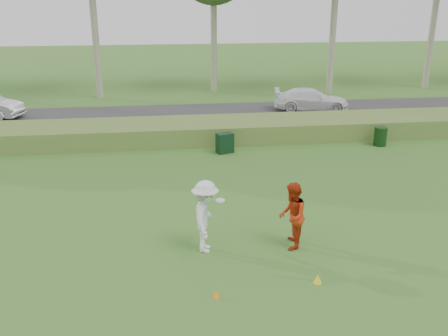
{
  "coord_description": "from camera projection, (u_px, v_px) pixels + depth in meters",
  "views": [
    {
      "loc": [
        -2.07,
        -11.55,
        6.84
      ],
      "look_at": [
        0.0,
        4.0,
        1.3
      ],
      "focal_mm": 40.0,
      "sensor_mm": 36.0,
      "label": 1
    }
  ],
  "objects": [
    {
      "name": "ground",
      "position": [
        244.0,
        263.0,
        13.33
      ],
      "size": [
        120.0,
        120.0,
        0.0
      ],
      "primitive_type": "plane",
      "color": "#306220",
      "rests_on": "ground"
    },
    {
      "name": "cone_orange",
      "position": [
        216.0,
        294.0,
        11.8
      ],
      "size": [
        0.18,
        0.18,
        0.2
      ],
      "primitive_type": "cone",
      "color": "orange",
      "rests_on": "ground"
    },
    {
      "name": "reed_strip",
      "position": [
        203.0,
        130.0,
        24.39
      ],
      "size": [
        80.0,
        3.0,
        0.9
      ],
      "primitive_type": "cube",
      "color": "#4D6D2B",
      "rests_on": "ground"
    },
    {
      "name": "cone_yellow",
      "position": [
        318.0,
        279.0,
        12.39
      ],
      "size": [
        0.21,
        0.21,
        0.23
      ],
      "primitive_type": "cone",
      "color": "yellow",
      "rests_on": "ground"
    },
    {
      "name": "player_red",
      "position": [
        292.0,
        216.0,
        13.88
      ],
      "size": [
        0.96,
        1.1,
        1.92
      ],
      "primitive_type": "imported",
      "rotation": [
        0.0,
        0.0,
        -1.86
      ],
      "color": "#B02B0F",
      "rests_on": "ground"
    },
    {
      "name": "player_white",
      "position": [
        206.0,
        217.0,
        13.66
      ],
      "size": [
        1.03,
        1.45,
        2.07
      ],
      "rotation": [
        0.0,
        0.0,
        1.39
      ],
      "color": "silver",
      "rests_on": "ground"
    },
    {
      "name": "park_road",
      "position": [
        195.0,
        115.0,
        29.21
      ],
      "size": [
        80.0,
        6.0,
        0.06
      ],
      "primitive_type": "cube",
      "color": "#2D2D2D",
      "rests_on": "ground"
    },
    {
      "name": "trash_bin",
      "position": [
        380.0,
        136.0,
        23.42
      ],
      "size": [
        0.77,
        0.77,
        0.89
      ],
      "primitive_type": "cylinder",
      "rotation": [
        0.0,
        0.0,
        -0.39
      ],
      "color": "black",
      "rests_on": "ground"
    },
    {
      "name": "utility_cabinet",
      "position": [
        225.0,
        143.0,
        22.35
      ],
      "size": [
        0.84,
        0.67,
        0.91
      ],
      "primitive_type": "cube",
      "rotation": [
        0.0,
        0.0,
        0.33
      ],
      "color": "black",
      "rests_on": "ground"
    },
    {
      "name": "car_right",
      "position": [
        311.0,
        100.0,
        30.17
      ],
      "size": [
        4.73,
        2.66,
        1.29
      ],
      "primitive_type": "imported",
      "rotation": [
        0.0,
        0.0,
        1.37
      ],
      "color": "white",
      "rests_on": "park_road"
    }
  ]
}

